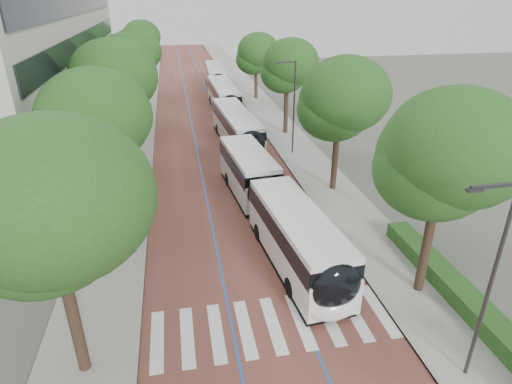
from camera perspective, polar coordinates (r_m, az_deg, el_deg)
ground at (r=18.96m, az=2.40°, el=-19.37°), size 160.00×160.00×0.00m
road at (r=54.83m, az=-7.27°, el=11.03°), size 11.00×140.00×0.02m
sidewalk_left at (r=54.88m, az=-15.23°, el=10.42°), size 4.00×140.00×0.12m
sidewalk_right at (r=55.77m, az=0.58°, el=11.52°), size 4.00×140.00×0.12m
kerb_left at (r=54.77m, az=-13.22°, el=10.60°), size 0.20×140.00×0.14m
kerb_right at (r=55.44m, az=-1.38°, el=11.43°), size 0.20×140.00×0.14m
zebra_crossing at (r=19.68m, az=2.31°, el=-17.23°), size 10.55×3.60×0.01m
lane_line_left at (r=54.76m, az=-8.97°, el=10.92°), size 0.12×126.00×0.01m
lane_line_right at (r=54.95m, az=-5.58°, el=11.15°), size 0.12×126.00×0.01m
hedge at (r=22.10m, az=26.77°, el=-13.30°), size 1.20×14.00×0.80m
streetlight_near at (r=16.50m, az=28.70°, el=-9.26°), size 1.82×0.20×8.00m
streetlight_far at (r=37.44m, az=4.84°, el=12.06°), size 1.82×0.20×8.00m
lamp_post_left at (r=23.18m, az=-16.94°, el=0.74°), size 0.14×0.14×8.00m
trees_left at (r=37.06m, az=-17.82°, el=14.17°), size 6.32×60.89×9.98m
trees_right at (r=35.55m, az=7.54°, el=13.80°), size 6.02×47.74×9.37m
lead_bus at (r=25.52m, az=2.34°, el=-2.01°), size 4.18×18.55×3.20m
bus_queued_0 at (r=40.19m, az=-2.49°, el=8.33°), size 3.30×12.53×3.20m
bus_queued_1 at (r=52.91m, az=-4.29°, el=12.43°), size 2.79×12.45×3.20m
bus_queued_2 at (r=65.92m, az=-5.37°, el=14.95°), size 2.98×12.48×3.20m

